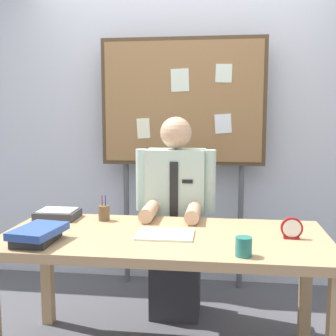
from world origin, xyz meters
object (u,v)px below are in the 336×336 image
at_px(desk, 164,249).
at_px(coffee_mug, 244,247).
at_px(pen_holder, 104,213).
at_px(open_notebook, 165,234).
at_px(book_stack, 37,234).
at_px(paper_tray, 58,214).
at_px(desk_clock, 292,229).
at_px(bulletin_board, 183,106).
at_px(person, 176,225).

xyz_separation_m(desk, coffee_mug, (0.42, -0.31, 0.13)).
bearing_deg(pen_holder, coffee_mug, -34.17).
bearing_deg(pen_holder, open_notebook, -33.05).
distance_m(book_stack, coffee_mug, 1.06).
xyz_separation_m(open_notebook, pen_holder, (-0.43, 0.28, 0.04)).
bearing_deg(book_stack, pen_holder, 66.18).
distance_m(book_stack, paper_tray, 0.51).
bearing_deg(pen_holder, desk_clock, -12.76).
bearing_deg(desk_clock, bulletin_board, 122.82).
height_order(bulletin_board, book_stack, bulletin_board).
bearing_deg(pen_holder, paper_tray, 177.54).
bearing_deg(pen_holder, person, 38.42).
height_order(person, pen_holder, person).
xyz_separation_m(book_stack, pen_holder, (0.22, 0.49, 0.00)).
distance_m(coffee_mug, pen_holder, 1.01).
bearing_deg(desk_clock, desk, -179.41).
bearing_deg(desk, person, 90.00).
distance_m(bulletin_board, book_stack, 1.61).
distance_m(book_stack, open_notebook, 0.68).
xyz_separation_m(desk, bulletin_board, (0.00, 1.08, 0.81)).
bearing_deg(desk_clock, person, 140.01).
bearing_deg(coffee_mug, desk_clock, 49.78).
distance_m(bulletin_board, paper_tray, 1.29).
height_order(desk, desk_clock, desk_clock).
xyz_separation_m(person, open_notebook, (0.01, -0.61, 0.11)).
bearing_deg(desk_clock, pen_holder, 167.24).
bearing_deg(pen_holder, desk, -31.83).
distance_m(desk, desk_clock, 0.71).
height_order(bulletin_board, pen_holder, bulletin_board).
distance_m(desk_clock, pen_holder, 1.14).
bearing_deg(book_stack, paper_tray, 100.44).
height_order(bulletin_board, open_notebook, bulletin_board).
bearing_deg(paper_tray, pen_holder, -2.46).
height_order(person, desk_clock, person).
distance_m(desk, book_stack, 0.69).
relative_size(open_notebook, coffee_mug, 3.36).
distance_m(desk_clock, coffee_mug, 0.42).
bearing_deg(desk, bulletin_board, 89.99).
distance_m(desk, bulletin_board, 1.35).
distance_m(book_stack, pen_holder, 0.54).
relative_size(person, pen_holder, 8.75).
relative_size(desk_clock, paper_tray, 0.45).
bearing_deg(coffee_mug, paper_tray, 153.10).
distance_m(open_notebook, pen_holder, 0.51).
bearing_deg(coffee_mug, book_stack, 175.79).
bearing_deg(coffee_mug, pen_holder, 145.83).
bearing_deg(book_stack, open_notebook, 18.34).
xyz_separation_m(desk, desk_clock, (0.69, 0.01, 0.14)).
height_order(book_stack, paper_tray, book_stack).
bearing_deg(desk, desk_clock, 0.59).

